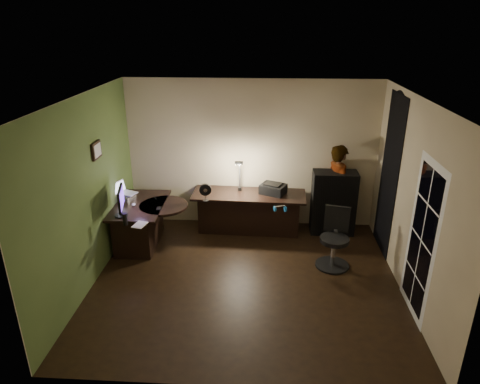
# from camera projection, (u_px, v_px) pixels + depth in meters

# --- Properties ---
(floor) EXTENTS (4.50, 4.00, 0.01)m
(floor) POSITION_uv_depth(u_px,v_px,m) (246.00, 281.00, 6.39)
(floor) COLOR black
(floor) RESTS_ON ground
(ceiling) EXTENTS (4.50, 4.00, 0.01)m
(ceiling) POSITION_uv_depth(u_px,v_px,m) (247.00, 98.00, 5.37)
(ceiling) COLOR silver
(ceiling) RESTS_ON floor
(wall_back) EXTENTS (4.50, 0.01, 2.70)m
(wall_back) POSITION_uv_depth(u_px,v_px,m) (251.00, 155.00, 7.74)
(wall_back) COLOR tan
(wall_back) RESTS_ON floor
(wall_front) EXTENTS (4.50, 0.01, 2.70)m
(wall_front) POSITION_uv_depth(u_px,v_px,m) (236.00, 280.00, 4.03)
(wall_front) COLOR tan
(wall_front) RESTS_ON floor
(wall_left) EXTENTS (0.01, 4.00, 2.70)m
(wall_left) POSITION_uv_depth(u_px,v_px,m) (86.00, 194.00, 6.01)
(wall_left) COLOR tan
(wall_left) RESTS_ON floor
(wall_right) EXTENTS (0.01, 4.00, 2.70)m
(wall_right) POSITION_uv_depth(u_px,v_px,m) (413.00, 201.00, 5.76)
(wall_right) COLOR tan
(wall_right) RESTS_ON floor
(green_wall_overlay) EXTENTS (0.00, 4.00, 2.70)m
(green_wall_overlay) POSITION_uv_depth(u_px,v_px,m) (87.00, 194.00, 6.01)
(green_wall_overlay) COLOR #4B632D
(green_wall_overlay) RESTS_ON floor
(arched_doorway) EXTENTS (0.01, 0.90, 2.60)m
(arched_doorway) POSITION_uv_depth(u_px,v_px,m) (389.00, 176.00, 6.84)
(arched_doorway) COLOR black
(arched_doorway) RESTS_ON floor
(french_door) EXTENTS (0.02, 0.92, 2.10)m
(french_door) POSITION_uv_depth(u_px,v_px,m) (422.00, 241.00, 5.36)
(french_door) COLOR white
(french_door) RESTS_ON floor
(framed_picture) EXTENTS (0.04, 0.30, 0.25)m
(framed_picture) POSITION_uv_depth(u_px,v_px,m) (96.00, 150.00, 6.24)
(framed_picture) COLOR black
(framed_picture) RESTS_ON wall_left
(desk_left) EXTENTS (0.83, 1.33, 0.76)m
(desk_left) POSITION_uv_depth(u_px,v_px,m) (142.00, 224.00, 7.28)
(desk_left) COLOR black
(desk_left) RESTS_ON floor
(desk_right) EXTENTS (2.02, 0.78, 0.75)m
(desk_right) POSITION_uv_depth(u_px,v_px,m) (249.00, 213.00, 7.73)
(desk_right) COLOR black
(desk_right) RESTS_ON floor
(cabinet) EXTENTS (0.77, 0.39, 1.16)m
(cabinet) POSITION_uv_depth(u_px,v_px,m) (333.00, 203.00, 7.65)
(cabinet) COLOR black
(cabinet) RESTS_ON floor
(laptop_stand) EXTENTS (0.34, 0.31, 0.11)m
(laptop_stand) POSITION_uv_depth(u_px,v_px,m) (126.00, 197.00, 7.28)
(laptop_stand) COLOR silver
(laptop_stand) RESTS_ON desk_left
(laptop) EXTENTS (0.39, 0.38, 0.21)m
(laptop) POSITION_uv_depth(u_px,v_px,m) (127.00, 188.00, 7.22)
(laptop) COLOR silver
(laptop) RESTS_ON laptop_stand
(monitor) EXTENTS (0.21, 0.52, 0.34)m
(monitor) POSITION_uv_depth(u_px,v_px,m) (120.00, 206.00, 6.65)
(monitor) COLOR black
(monitor) RESTS_ON desk_left
(mouse) EXTENTS (0.07, 0.10, 0.03)m
(mouse) POSITION_uv_depth(u_px,v_px,m) (134.00, 204.00, 7.08)
(mouse) COLOR silver
(mouse) RESTS_ON desk_left
(phone) EXTENTS (0.07, 0.13, 0.01)m
(phone) POSITION_uv_depth(u_px,v_px,m) (159.00, 208.00, 6.96)
(phone) COLOR black
(phone) RESTS_ON desk_left
(pen) EXTENTS (0.07, 0.13, 0.01)m
(pen) POSITION_uv_depth(u_px,v_px,m) (155.00, 198.00, 7.37)
(pen) COLOR black
(pen) RESTS_ON desk_left
(speaker) EXTENTS (0.09, 0.09, 0.19)m
(speaker) POSITION_uv_depth(u_px,v_px,m) (125.00, 219.00, 6.38)
(speaker) COLOR black
(speaker) RESTS_ON desk_left
(notepad) EXTENTS (0.22, 0.27, 0.01)m
(notepad) POSITION_uv_depth(u_px,v_px,m) (140.00, 225.00, 6.40)
(notepad) COLOR silver
(notepad) RESTS_ON desk_left
(desk_fan) EXTENTS (0.22, 0.15, 0.31)m
(desk_fan) POSITION_uv_depth(u_px,v_px,m) (205.00, 192.00, 7.23)
(desk_fan) COLOR black
(desk_fan) RESTS_ON desk_right
(headphones) EXTENTS (0.23, 0.16, 0.10)m
(headphones) POSITION_uv_depth(u_px,v_px,m) (280.00, 208.00, 6.88)
(headphones) COLOR #124E89
(headphones) RESTS_ON desk_right
(printer) EXTENTS (0.52, 0.47, 0.19)m
(printer) POSITION_uv_depth(u_px,v_px,m) (273.00, 189.00, 7.57)
(printer) COLOR black
(printer) RESTS_ON desk_right
(desk_lamp) EXTENTS (0.25, 0.33, 0.66)m
(desk_lamp) POSITION_uv_depth(u_px,v_px,m) (240.00, 173.00, 7.61)
(desk_lamp) COLOR black
(desk_lamp) RESTS_ON desk_right
(office_chair) EXTENTS (0.63, 0.63, 0.95)m
(office_chair) POSITION_uv_depth(u_px,v_px,m) (334.00, 240.00, 6.59)
(office_chair) COLOR black
(office_chair) RESTS_ON floor
(person) EXTENTS (0.57, 0.68, 1.62)m
(person) POSITION_uv_depth(u_px,v_px,m) (338.00, 189.00, 7.65)
(person) COLOR #D8A88C
(person) RESTS_ON floor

